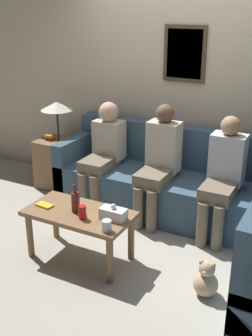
# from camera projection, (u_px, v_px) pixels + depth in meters

# --- Properties ---
(ground_plane) EXTENTS (16.00, 16.00, 0.00)m
(ground_plane) POSITION_uv_depth(u_px,v_px,m) (146.00, 229.00, 4.43)
(ground_plane) COLOR #ADA899
(wall_back) EXTENTS (9.00, 0.08, 2.60)m
(wall_back) POSITION_uv_depth(u_px,v_px,m) (184.00, 90.00, 4.73)
(wall_back) COLOR beige
(wall_back) RESTS_ON ground_plane
(couch_main) EXTENTS (2.43, 0.84, 0.93)m
(couch_main) POSITION_uv_depth(u_px,v_px,m) (166.00, 183.00, 4.72)
(couch_main) COLOR #385166
(couch_main) RESTS_ON ground_plane
(coffee_table) EXTENTS (0.97, 0.51, 0.48)m
(coffee_table) POSITION_uv_depth(u_px,v_px,m) (79.00, 219.00, 3.79)
(coffee_table) COLOR olive
(coffee_table) RESTS_ON ground_plane
(side_table_with_lamp) EXTENTS (0.46, 0.43, 1.11)m
(side_table_with_lamp) POSITION_uv_depth(u_px,v_px,m) (57.00, 157.00, 5.32)
(side_table_with_lamp) COLOR olive
(side_table_with_lamp) RESTS_ON ground_plane
(wine_bottle) EXTENTS (0.07, 0.07, 0.27)m
(wine_bottle) POSITION_uv_depth(u_px,v_px,m) (75.00, 201.00, 3.73)
(wine_bottle) COLOR #562319
(wine_bottle) RESTS_ON coffee_table
(drinking_glass) EXTENTS (0.08, 0.08, 0.10)m
(drinking_glass) POSITION_uv_depth(u_px,v_px,m) (107.00, 226.00, 3.43)
(drinking_glass) COLOR silver
(drinking_glass) RESTS_ON coffee_table
(book_stack) EXTENTS (0.17, 0.10, 0.02)m
(book_stack) POSITION_uv_depth(u_px,v_px,m) (45.00, 205.00, 3.86)
(book_stack) COLOR gold
(book_stack) RESTS_ON coffee_table
(soda_can) EXTENTS (0.07, 0.07, 0.12)m
(soda_can) POSITION_uv_depth(u_px,v_px,m) (82.00, 212.00, 3.62)
(soda_can) COLOR red
(soda_can) RESTS_ON coffee_table
(tissue_box) EXTENTS (0.23, 0.12, 0.14)m
(tissue_box) POSITION_uv_depth(u_px,v_px,m) (113.00, 213.00, 3.62)
(tissue_box) COLOR silver
(tissue_box) RESTS_ON coffee_table
(person_left) EXTENTS (0.34, 0.63, 1.18)m
(person_left) POSITION_uv_depth(u_px,v_px,m) (104.00, 150.00, 4.80)
(person_left) COLOR #756651
(person_left) RESTS_ON ground_plane
(person_middle) EXTENTS (0.34, 0.62, 1.24)m
(person_middle) POSITION_uv_depth(u_px,v_px,m) (159.00, 160.00, 4.44)
(person_middle) COLOR #756651
(person_middle) RESTS_ON ground_plane
(person_right) EXTENTS (0.34, 0.62, 1.21)m
(person_right) POSITION_uv_depth(u_px,v_px,m) (223.00, 174.00, 4.13)
(person_right) COLOR #756651
(person_right) RESTS_ON ground_plane
(teddy_bear) EXTENTS (0.20, 0.20, 0.32)m
(teddy_bear) POSITION_uv_depth(u_px,v_px,m) (206.00, 280.00, 3.39)
(teddy_bear) COLOR tan
(teddy_bear) RESTS_ON ground_plane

